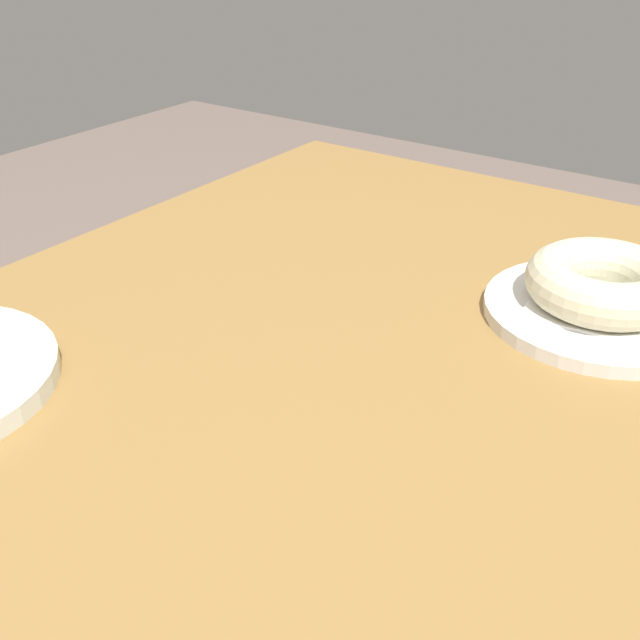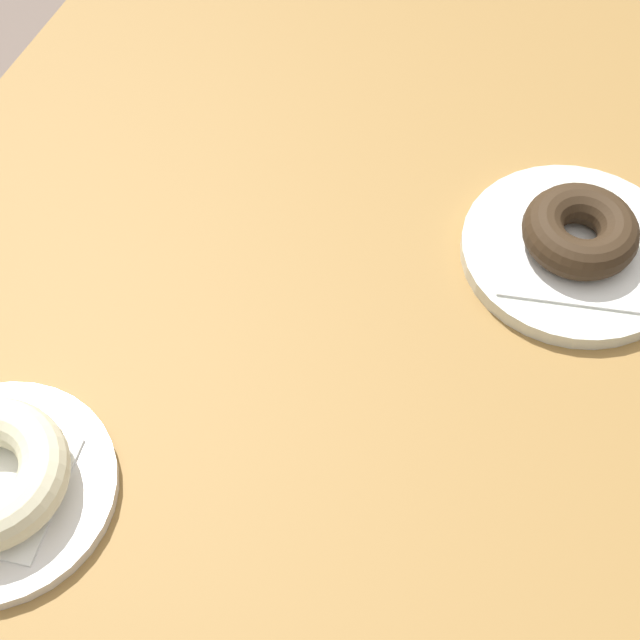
# 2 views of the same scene
# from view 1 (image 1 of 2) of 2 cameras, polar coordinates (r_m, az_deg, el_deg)

# --- Properties ---
(table) EXTENTS (1.15, 0.76, 0.78)m
(table) POSITION_cam_1_polar(r_m,az_deg,el_deg) (0.58, -2.72, -16.22)
(table) COLOR olive
(table) RESTS_ON ground_plane
(plate_sugar_ring) EXTENTS (0.19, 0.19, 0.01)m
(plate_sugar_ring) POSITION_cam_1_polar(r_m,az_deg,el_deg) (0.69, 20.08, 0.57)
(plate_sugar_ring) COLOR silver
(plate_sugar_ring) RESTS_ON table
(napkin_sugar_ring) EXTENTS (0.12, 0.12, 0.00)m
(napkin_sugar_ring) POSITION_cam_1_polar(r_m,az_deg,el_deg) (0.69, 20.19, 1.11)
(napkin_sugar_ring) COLOR white
(napkin_sugar_ring) RESTS_ON plate_sugar_ring
(donut_sugar_ring) EXTENTS (0.13, 0.13, 0.04)m
(donut_sugar_ring) POSITION_cam_1_polar(r_m,az_deg,el_deg) (0.68, 20.49, 2.68)
(donut_sugar_ring) COLOR beige
(donut_sugar_ring) RESTS_ON napkin_sugar_ring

